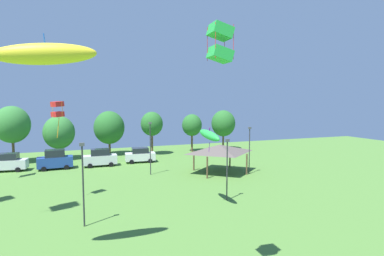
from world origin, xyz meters
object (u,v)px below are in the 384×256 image
at_px(treeline_tree_1, 12,125).
at_px(kite_flying_0, 209,135).
at_px(park_pavilion, 220,149).
at_px(light_post_3, 83,180).
at_px(kite_flying_2, 220,43).
at_px(parked_car_second_from_left, 55,160).
at_px(kite_flying_6, 57,109).
at_px(treeline_tree_4, 152,124).
at_px(light_post_2, 150,145).
at_px(treeline_tree_2, 59,133).
at_px(treeline_tree_3, 109,128).
at_px(light_post_1, 249,147).
at_px(light_post_0, 227,166).
at_px(parked_car_third_from_left, 100,158).
at_px(treeline_tree_6, 223,123).
at_px(parked_car_leftmost, 7,162).
at_px(treeline_tree_5, 192,125).
at_px(parked_car_rightmost_in_row, 140,155).
at_px(kite_flying_1, 45,54).

bearing_deg(treeline_tree_1, kite_flying_0, -54.14).
xyz_separation_m(park_pavilion, light_post_3, (-16.50, -11.77, 0.38)).
bearing_deg(kite_flying_2, parked_car_second_from_left, 106.27).
height_order(kite_flying_6, treeline_tree_4, kite_flying_6).
distance_m(light_post_2, treeline_tree_2, 18.50).
bearing_deg(kite_flying_2, park_pavilion, 64.18).
bearing_deg(treeline_tree_3, light_post_1, -53.25).
height_order(kite_flying_6, light_post_3, kite_flying_6).
bearing_deg(park_pavilion, light_post_3, -144.50).
distance_m(treeline_tree_1, treeline_tree_2, 6.42).
xyz_separation_m(kite_flying_2, light_post_0, (6.55, 11.93, -8.34)).
relative_size(parked_car_third_from_left, light_post_0, 0.80).
bearing_deg(kite_flying_0, treeline_tree_1, 125.86).
xyz_separation_m(park_pavilion, light_post_2, (-8.55, 1.93, 0.60)).
distance_m(parked_car_third_from_left, treeline_tree_6, 24.49).
bearing_deg(parked_car_leftmost, treeline_tree_5, 18.29).
height_order(treeline_tree_1, treeline_tree_2, treeline_tree_1).
height_order(light_post_3, treeline_tree_3, treeline_tree_3).
bearing_deg(treeline_tree_6, kite_flying_6, -141.18).
bearing_deg(treeline_tree_4, light_post_3, -112.27).
xyz_separation_m(kite_flying_2, kite_flying_6, (-7.73, 16.97, -3.21)).
xyz_separation_m(parked_car_rightmost_in_row, treeline_tree_4, (3.19, 5.97, 4.19)).
distance_m(kite_flying_1, treeline_tree_6, 43.67).
bearing_deg(treeline_tree_6, treeline_tree_5, -177.76).
relative_size(treeline_tree_1, treeline_tree_2, 1.23).
relative_size(light_post_3, treeline_tree_6, 0.82).
bearing_deg(treeline_tree_6, parked_car_third_from_left, -161.77).
height_order(park_pavilion, treeline_tree_6, treeline_tree_6).
relative_size(kite_flying_1, treeline_tree_3, 0.69).
bearing_deg(treeline_tree_6, light_post_3, -131.60).
distance_m(light_post_3, treeline_tree_6, 38.24).
distance_m(parked_car_leftmost, treeline_tree_3, 16.27).
bearing_deg(light_post_1, kite_flying_1, -145.00).
distance_m(light_post_0, treeline_tree_6, 30.03).
height_order(kite_flying_1, light_post_1, kite_flying_1).
height_order(kite_flying_1, kite_flying_6, kite_flying_1).
bearing_deg(light_post_3, parked_car_second_from_left, 99.13).
relative_size(parked_car_leftmost, light_post_2, 0.75).
height_order(parked_car_rightmost_in_row, treeline_tree_6, treeline_tree_6).
bearing_deg(parked_car_leftmost, park_pavilion, -16.09).
relative_size(kite_flying_0, treeline_tree_3, 0.45).
bearing_deg(kite_flying_0, treeline_tree_5, 72.44).
xyz_separation_m(parked_car_rightmost_in_row, light_post_3, (-8.17, -21.78, 2.36)).
bearing_deg(parked_car_leftmost, light_post_2, -20.20).
distance_m(treeline_tree_2, treeline_tree_4, 14.67).
relative_size(kite_flying_2, light_post_0, 0.30).
bearing_deg(light_post_0, parked_car_leftmost, 136.53).
xyz_separation_m(kite_flying_0, kite_flying_1, (-11.75, -5.74, 5.25)).
distance_m(parked_car_third_from_left, light_post_1, 20.73).
bearing_deg(parked_car_leftmost, parked_car_second_from_left, -2.33).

